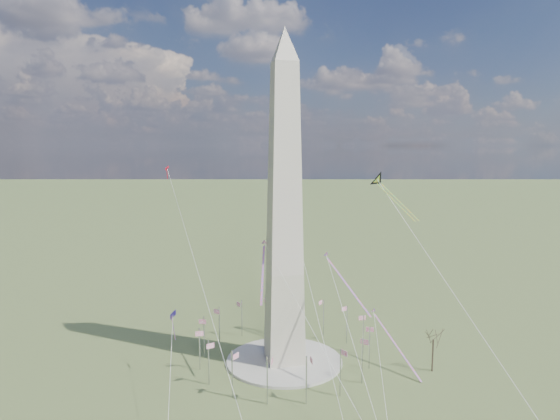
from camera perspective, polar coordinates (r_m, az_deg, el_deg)
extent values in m
plane|color=#476432|center=(162.32, 0.49, -16.96)|extent=(2000.00, 2000.00, 0.00)
cylinder|color=#9D988F|center=(162.16, 0.49, -16.83)|extent=(36.00, 36.00, 0.80)
pyramid|color=beige|center=(150.74, 0.54, 18.43)|extent=(9.90, 9.90, 10.00)
cylinder|color=silver|center=(167.01, 9.50, -13.93)|extent=(0.36, 0.36, 13.00)
cube|color=#C61A45|center=(166.31, 9.37, -12.08)|extent=(2.40, 0.08, 1.50)
cylinder|color=silver|center=(175.03, 7.65, -12.88)|extent=(0.36, 0.36, 13.00)
cube|color=#C61A45|center=(174.18, 7.39, -11.13)|extent=(2.25, 0.99, 1.50)
cylinder|color=silver|center=(180.84, 5.00, -12.17)|extent=(0.36, 0.36, 13.00)
cube|color=#C61A45|center=(179.72, 4.65, -10.51)|extent=(1.75, 1.75, 1.50)
cylinder|color=silver|center=(183.79, 1.91, -11.82)|extent=(0.36, 0.36, 13.00)
cube|color=#C61A45|center=(182.30, 1.50, -10.22)|extent=(0.99, 2.25, 1.50)
cylinder|color=silver|center=(183.58, -1.33, -11.84)|extent=(0.36, 0.36, 13.00)
cube|color=#C61A45|center=(181.68, -1.74, -10.29)|extent=(0.08, 2.40, 1.50)
cylinder|color=silver|center=(180.23, -4.39, -12.23)|extent=(0.36, 0.36, 13.00)
cube|color=#C61A45|center=(177.90, -4.77, -10.70)|extent=(0.99, 2.25, 1.50)
cylinder|color=silver|center=(174.08, -6.95, -12.98)|extent=(0.36, 0.36, 13.00)
cube|color=#C61A45|center=(171.38, -7.26, -11.44)|extent=(1.75, 1.75, 1.50)
cylinder|color=silver|center=(165.84, -8.67, -14.07)|extent=(0.36, 0.36, 13.00)
cube|color=#C61A45|center=(162.83, -8.86, -12.49)|extent=(2.25, 0.99, 1.50)
cylinder|color=silver|center=(156.53, -9.18, -15.42)|extent=(0.36, 0.36, 13.00)
cube|color=#C61A45|center=(153.36, -9.19, -13.78)|extent=(2.40, 0.08, 1.50)
cylinder|color=silver|center=(147.52, -8.16, -16.87)|extent=(0.36, 0.36, 13.00)
cube|color=#C61A45|center=(144.35, -7.96, -15.13)|extent=(2.25, 0.99, 1.50)
cylinder|color=silver|center=(140.34, -5.48, -18.15)|extent=(0.36, 0.36, 13.00)
cube|color=#C61A45|center=(137.40, -5.07, -16.29)|extent=(1.75, 1.75, 1.50)
cylinder|color=silver|center=(136.45, -1.47, -18.89)|extent=(0.36, 0.36, 13.00)
cube|color=#C61A45|center=(133.95, -0.91, -16.91)|extent=(0.99, 2.25, 1.50)
cylinder|color=silver|center=(136.73, 3.03, -18.84)|extent=(0.36, 0.36, 13.00)
cube|color=#C61A45|center=(134.80, 3.60, -16.76)|extent=(0.08, 2.40, 1.50)
cylinder|color=silver|center=(141.12, 6.91, -18.02)|extent=(0.36, 0.36, 13.00)
cube|color=#C61A45|center=(139.74, 7.36, -15.91)|extent=(0.99, 2.25, 1.50)
cylinder|color=silver|center=(148.63, 9.38, -16.70)|extent=(0.36, 0.36, 13.00)
cube|color=#C61A45|center=(147.67, 9.63, -14.64)|extent=(1.75, 1.75, 1.50)
cylinder|color=silver|center=(157.78, 10.19, -15.25)|extent=(0.36, 0.36, 13.00)
cube|color=#C61A45|center=(157.04, 10.23, -13.28)|extent=(2.25, 0.99, 1.50)
cylinder|color=#433228|center=(161.06, 17.05, -15.59)|extent=(0.46, 0.46, 9.86)
cube|color=orange|center=(159.04, 13.51, 0.94)|extent=(7.22, 13.54, 10.51)
cube|color=orange|center=(157.52, 13.09, 0.89)|extent=(7.22, 13.54, 10.51)
cube|color=navy|center=(150.40, -12.13, -11.61)|extent=(1.68, 2.82, 2.46)
cube|color=#FF5528|center=(151.75, -12.09, -13.06)|extent=(1.19, 3.06, 8.48)
cube|color=#FF5528|center=(142.61, 7.76, -8.59)|extent=(7.01, 18.64, 12.24)
cube|color=#FF5528|center=(145.00, -1.99, -7.30)|extent=(5.01, 19.50, 12.44)
cube|color=#FF5528|center=(159.41, 13.21, -14.93)|extent=(6.45, 20.75, 13.41)
cube|color=red|center=(181.62, -12.80, 4.71)|extent=(1.55, 1.78, 1.76)
cube|color=red|center=(181.71, -12.78, 4.10)|extent=(0.44, 1.53, 4.03)
cube|color=white|center=(193.54, -0.29, 6.24)|extent=(1.04, 1.57, 1.41)
cube|color=white|center=(193.58, -0.29, 5.79)|extent=(0.56, 1.24, 3.22)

